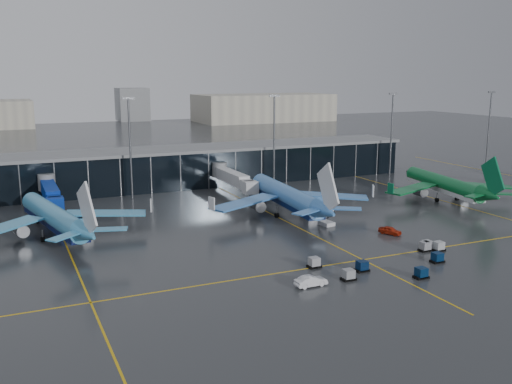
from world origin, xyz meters
name	(u,v)px	position (x,y,z in m)	size (l,w,h in m)	color
ground	(271,243)	(0.00, 0.00, 0.00)	(600.00, 600.00, 0.00)	#282B2D
terminal_pier	(176,167)	(0.00, 62.00, 5.42)	(142.00, 17.00, 10.70)	black
jet_bridges	(51,193)	(-35.00, 42.99, 4.55)	(94.00, 27.50, 7.20)	#595B60
flood_masts	(206,141)	(5.00, 50.00, 13.81)	(203.00, 0.50, 25.50)	#595B60
distant_hangars	(158,110)	(49.94, 270.08, 8.79)	(260.00, 71.00, 22.00)	#B2AD99
taxi_lines	(292,224)	(10.00, 10.61, 0.01)	(220.00, 120.00, 0.02)	gold
airliner_arkefly	(53,204)	(-36.28, 21.41, 6.53)	(37.33, 42.52, 13.07)	#3A90C1
airliner_klm_near	(286,184)	(12.95, 19.28, 6.91)	(39.49, 44.97, 13.82)	#3D7CCB
airliner_aer_lingus	(444,175)	(56.09, 16.74, 6.36)	(36.32, 41.37, 12.71)	#0B632E
baggage_carts	(398,259)	(14.38, -18.89, 0.76)	(26.95, 12.67, 1.70)	black
mobile_airstair	(326,222)	(16.25, 7.14, 0.77)	(2.57, 3.44, 3.45)	silver
service_van_red	(390,230)	(24.05, -3.96, 0.77)	(1.82, 4.53, 1.54)	#AC230D
service_van_white	(311,281)	(-4.19, -22.13, 0.82)	(1.74, 4.98, 1.64)	silver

